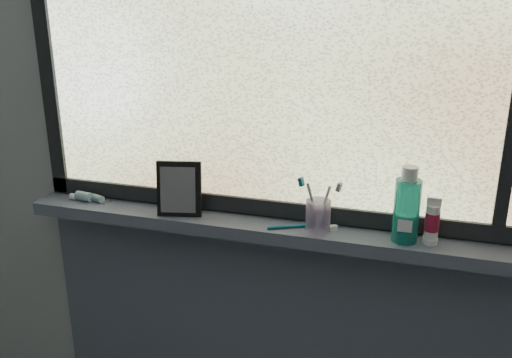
{
  "coord_description": "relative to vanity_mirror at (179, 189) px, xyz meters",
  "views": [
    {
      "loc": [
        0.37,
        -0.27,
        1.71
      ],
      "look_at": [
        -0.02,
        1.05,
        1.22
      ],
      "focal_mm": 40.0,
      "sensor_mm": 36.0,
      "label": 1
    }
  ],
  "objects": [
    {
      "name": "cream_tube",
      "position": [
        0.74,
        0.01,
        -0.01
      ],
      "size": [
        0.04,
        0.04,
        0.1
      ],
      "primitive_type": "cylinder",
      "rotation": [
        0.0,
        0.0,
        0.04
      ],
      "color": "silver",
      "rests_on": "windowsill"
    },
    {
      "name": "frame_left",
      "position": [
        -0.46,
        0.07,
        0.43
      ],
      "size": [
        0.05,
        0.03,
        1.1
      ],
      "primitive_type": "cube",
      "color": "black",
      "rests_on": "wall_back"
    },
    {
      "name": "toothpaste_tube",
      "position": [
        -0.33,
        0.02,
        -0.07
      ],
      "size": [
        0.18,
        0.07,
        0.03
      ],
      "primitive_type": null,
      "rotation": [
        0.0,
        0.0,
        -0.2
      ],
      "color": "silver",
      "rests_on": "windowsill"
    },
    {
      "name": "toothbrush_cup",
      "position": [
        0.43,
        0.0,
        -0.04
      ],
      "size": [
        0.09,
        0.09,
        0.09
      ],
      "primitive_type": "cylinder",
      "rotation": [
        0.0,
        0.0,
        -0.25
      ],
      "color": "#B89BCE",
      "rests_on": "windowsill"
    },
    {
      "name": "mouthwash_bottle",
      "position": [
        0.67,
        0.01,
        0.02
      ],
      "size": [
        0.09,
        0.09,
        0.18
      ],
      "primitive_type": "cylinder",
      "rotation": [
        0.0,
        0.0,
        0.33
      ],
      "color": "teal",
      "rests_on": "windowsill"
    },
    {
      "name": "wall_back",
      "position": [
        0.31,
        0.09,
        0.15
      ],
      "size": [
        3.0,
        0.01,
        2.5
      ],
      "primitive_type": "cube",
      "color": "#9EA3A8",
      "rests_on": "ground"
    },
    {
      "name": "window_pane",
      "position": [
        0.31,
        0.07,
        0.43
      ],
      "size": [
        1.5,
        0.01,
        1.0
      ],
      "primitive_type": "cube",
      "color": "silver",
      "rests_on": "wall_back"
    },
    {
      "name": "toothbrush_lying",
      "position": [
        0.37,
        0.01,
        -0.08
      ],
      "size": [
        0.21,
        0.12,
        0.01
      ],
      "primitive_type": null,
      "rotation": [
        0.0,
        0.0,
        0.46
      ],
      "color": "#0B5568",
      "rests_on": "windowsill"
    },
    {
      "name": "frame_bottom",
      "position": [
        0.31,
        0.07,
        -0.05
      ],
      "size": [
        1.6,
        0.03,
        0.05
      ],
      "primitive_type": "cube",
      "color": "black",
      "rests_on": "windowsill"
    },
    {
      "name": "windowsill",
      "position": [
        0.31,
        0.02,
        -0.1
      ],
      "size": [
        1.62,
        0.14,
        0.04
      ],
      "primitive_type": "cube",
      "color": "#4C5266",
      "rests_on": "wall_back"
    },
    {
      "name": "vanity_mirror",
      "position": [
        0.0,
        0.0,
        0.0
      ],
      "size": [
        0.15,
        0.1,
        0.17
      ],
      "primitive_type": "cube",
      "rotation": [
        0.0,
        0.0,
        0.22
      ],
      "color": "black",
      "rests_on": "windowsill"
    }
  ]
}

